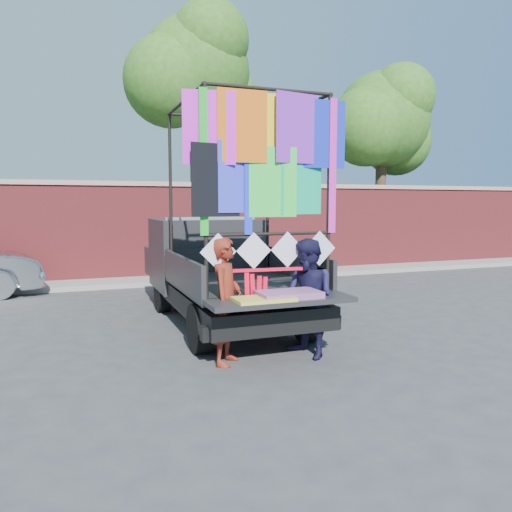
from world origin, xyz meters
name	(u,v)px	position (x,y,z in m)	size (l,w,h in m)	color
ground	(270,345)	(0.00, 0.00, 0.00)	(90.00, 90.00, 0.00)	#38383A
brick_wall	(172,230)	(0.00, 7.00, 1.33)	(30.00, 0.45, 2.61)	maroon
curb	(178,279)	(0.00, 6.30, 0.06)	(30.00, 1.20, 0.12)	gray
tree_mid	(196,77)	(1.02, 8.12, 5.70)	(4.20, 3.30, 7.73)	#38281C
tree_right	(384,123)	(7.52, 8.12, 4.75)	(4.20, 3.30, 6.62)	#38281C
pickup_truck	(213,267)	(-0.22, 2.17, 0.88)	(2.20, 5.53, 3.48)	black
woman	(226,301)	(-0.82, -0.55, 0.81)	(0.59, 0.39, 1.61)	maroon
man	(308,298)	(0.28, -0.67, 0.79)	(0.77, 0.60, 1.58)	#181638
streamer_bundle	(261,285)	(-0.38, -0.62, 1.00)	(0.94, 0.15, 0.65)	#F90D29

